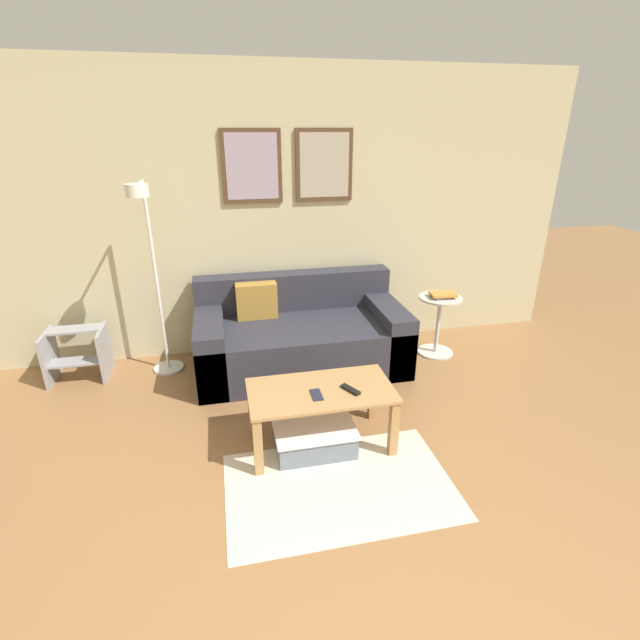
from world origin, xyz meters
The scene contains 11 objects.
wall_back centered at (0.00, 3.49, 1.28)m, with size 5.60×0.09×2.55m.
area_rug centered at (0.02, 1.39, 0.00)m, with size 1.38×0.87×0.01m, color beige.
couch centered at (0.06, 2.99, 0.28)m, with size 1.82×0.94×0.78m.
coffee_table centered at (0.00, 1.83, 0.34)m, with size 0.96×0.51×0.43m.
storage_bin centered at (-0.06, 1.81, 0.09)m, with size 0.54×0.44×0.18m.
floor_lamp centered at (-1.12, 3.02, 0.99)m, with size 0.26×0.53×1.66m.
side_table centered at (1.39, 2.95, 0.35)m, with size 0.40×0.40×0.57m.
book_stack centered at (1.40, 2.94, 0.60)m, with size 0.25×0.18×0.04m.
remote_control centered at (0.19, 1.77, 0.44)m, with size 0.04×0.15×0.02m, color black.
cell_phone centered at (-0.04, 1.77, 0.43)m, with size 0.07×0.14×0.01m, color #1E2338.
step_stool centered at (-1.85, 3.18, 0.24)m, with size 0.47×0.38×0.44m.
Camera 1 is at (-0.57, -0.75, 2.03)m, focal length 26.00 mm.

